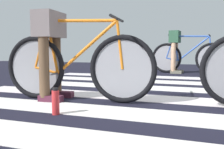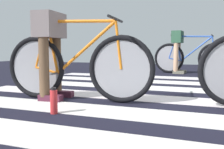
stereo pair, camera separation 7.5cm
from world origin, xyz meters
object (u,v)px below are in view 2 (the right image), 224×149
(bicycle_1_of_3, at_px, (76,66))
(cyclist_3_of_3, at_px, (178,46))
(water_bottle, at_px, (54,101))
(cyclist_1_of_3, at_px, (50,43))
(bicycle_3_of_3, at_px, (191,57))

(bicycle_1_of_3, height_order, cyclist_3_of_3, cyclist_3_of_3)
(water_bottle, bearing_deg, cyclist_1_of_3, 125.60)
(cyclist_1_of_3, bearing_deg, bicycle_3_of_3, 66.29)
(bicycle_1_of_3, xyz_separation_m, cyclist_3_of_3, (0.69, 3.72, 0.26))
(cyclist_1_of_3, distance_m, cyclist_3_of_3, 3.88)
(bicycle_1_of_3, xyz_separation_m, water_bottle, (0.11, -0.60, -0.27))
(bicycle_3_of_3, distance_m, water_bottle, 4.40)
(cyclist_1_of_3, relative_size, water_bottle, 4.18)
(cyclist_3_of_3, bearing_deg, water_bottle, -93.16)
(bicycle_3_of_3, relative_size, cyclist_3_of_3, 1.73)
(bicycle_1_of_3, height_order, water_bottle, bicycle_1_of_3)
(cyclist_3_of_3, height_order, water_bottle, cyclist_3_of_3)
(cyclist_1_of_3, bearing_deg, water_bottle, -58.72)
(bicycle_3_of_3, height_order, water_bottle, bicycle_3_of_3)
(cyclist_1_of_3, bearing_deg, bicycle_1_of_3, -0.00)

